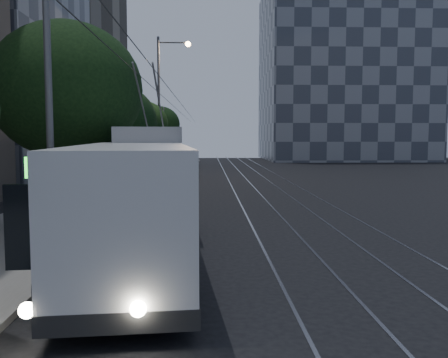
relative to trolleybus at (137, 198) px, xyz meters
The scene contains 19 objects.
ground 4.41m from the trolleybus, 34.96° to the left, with size 120.00×120.00×0.00m, color black.
sidewalk 22.77m from the trolleybus, 100.57° to the left, with size 5.00×90.00×0.15m, color gray.
tram_rails 23.14m from the trolleybus, 75.36° to the left, with size 4.52×90.00×0.02m.
overhead_wires 22.46m from the trolleybus, 94.20° to the left, with size 2.23×90.00×6.00m.
building_tan_far 49.58m from the trolleybus, 109.46° to the left, with size 14.40×22.40×34.80m.
building_distant_right 62.03m from the trolleybus, 69.59° to the left, with size 22.00×18.00×24.00m, color #3C414C.
trolleybus is the anchor object (origin of this frame).
pickup_silver 11.74m from the trolleybus, 90.40° to the left, with size 2.35×5.10×1.42m, color #ADAFB6.
car_white_a 17.99m from the trolleybus, 93.04° to the left, with size 1.84×4.58×1.56m, color white.
car_white_b 25.96m from the trolleybus, 90.85° to the left, with size 2.05×5.03×1.46m, color #B5B5BA.
car_white_c 27.00m from the trolleybus, 92.05° to the left, with size 1.43×4.10×1.35m, color silver.
car_white_d 31.86m from the trolleybus, 91.74° to the left, with size 1.52×3.79×1.29m, color silver.
tree_1 6.68m from the trolleybus, 123.19° to the left, with size 5.52×5.52×7.53m.
tree_2 15.33m from the trolleybus, 102.08° to the left, with size 4.57×4.57×6.29m.
tree_3 18.86m from the trolleybus, 101.31° to the left, with size 5.00×5.00×6.42m.
tree_4 26.71m from the trolleybus, 96.84° to the left, with size 4.14×4.14×6.18m.
tree_5 41.85m from the trolleybus, 94.35° to the left, with size 4.39×4.39×6.62m.
streetlamp_near 4.90m from the trolleybus, 166.39° to the left, with size 2.46×0.44×10.18m.
streetlamp_far 27.36m from the trolleybus, 93.06° to the left, with size 2.68×0.44×11.23m.
Camera 1 is at (-1.43, -16.00, 3.41)m, focal length 40.00 mm.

